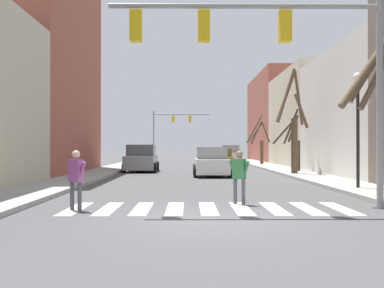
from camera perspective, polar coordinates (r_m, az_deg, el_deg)
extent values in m
plane|color=#4C4C4F|center=(10.46, 2.54, -9.59)|extent=(240.00, 240.00, 0.00)
cube|color=#934C3D|center=(30.00, -19.54, 9.60)|extent=(6.00, 12.58, 13.70)
cube|color=beige|center=(27.29, 22.73, 3.59)|extent=(6.00, 11.62, 7.08)
cube|color=#BCB299|center=(38.52, 15.72, 3.00)|extent=(6.00, 12.19, 7.84)
cube|color=#934C3D|center=(51.88, 11.47, 3.18)|extent=(6.00, 15.29, 9.73)
cube|color=white|center=(12.68, -14.58, -7.94)|extent=(0.45, 2.60, 0.01)
cube|color=white|center=(12.49, -10.53, -8.06)|extent=(0.45, 2.60, 0.01)
cube|color=white|center=(12.37, -6.38, -8.14)|extent=(0.45, 2.60, 0.01)
cube|color=white|center=(12.31, -2.16, -8.18)|extent=(0.45, 2.60, 0.01)
cube|color=white|center=(12.32, 2.07, -8.18)|extent=(0.45, 2.60, 0.01)
cube|color=white|center=(12.39, 6.27, -8.13)|extent=(0.45, 2.60, 0.01)
cube|color=white|center=(12.53, 10.41, -8.04)|extent=(0.45, 2.60, 0.01)
cube|color=white|center=(12.72, 14.43, -7.92)|extent=(0.45, 2.60, 0.01)
cube|color=white|center=(12.98, 18.30, -7.76)|extent=(0.45, 2.60, 0.01)
cylinder|color=gray|center=(13.27, 22.75, 5.16)|extent=(0.18, 0.18, 5.90)
cylinder|color=gray|center=(12.81, 6.69, 16.99)|extent=(7.37, 0.14, 0.14)
cube|color=yellow|center=(12.84, 11.75, 14.40)|extent=(0.32, 0.28, 0.84)
cube|color=yellow|center=(12.57, 1.51, 14.72)|extent=(0.32, 0.28, 0.84)
cube|color=yellow|center=(12.65, -7.14, 14.63)|extent=(0.32, 0.28, 0.84)
cylinder|color=gray|center=(53.80, -4.90, 1.04)|extent=(0.18, 0.18, 5.96)
cylinder|color=gray|center=(53.77, -1.33, 3.79)|extent=(6.70, 0.14, 0.14)
cube|color=yellow|center=(53.76, -2.40, 3.21)|extent=(0.32, 0.28, 0.84)
cube|color=yellow|center=(53.73, -0.26, 3.21)|extent=(0.32, 0.28, 0.84)
cylinder|color=black|center=(17.98, 20.32, 1.12)|extent=(0.12, 0.12, 3.97)
sphere|color=white|center=(18.16, 20.30, 7.95)|extent=(0.36, 0.36, 0.36)
sphere|color=white|center=(17.94, 19.35, 5.18)|extent=(0.31, 0.31, 0.31)
sphere|color=white|center=(18.17, 21.26, 5.11)|extent=(0.31, 0.31, 0.31)
cube|color=white|center=(25.70, 2.48, -2.79)|extent=(1.82, 4.13, 0.81)
cube|color=gray|center=(25.68, 2.48, -1.14)|extent=(1.68, 2.15, 0.67)
cylinder|color=black|center=(26.96, 0.37, -3.24)|extent=(0.22, 0.64, 0.64)
cylinder|color=black|center=(27.05, 4.31, -3.23)|extent=(0.22, 0.64, 0.64)
cylinder|color=black|center=(24.40, 0.46, -3.54)|extent=(0.22, 0.64, 0.64)
cylinder|color=black|center=(24.50, 4.81, -3.53)|extent=(0.22, 0.64, 0.64)
cube|color=#A38423|center=(35.11, 3.55, -2.19)|extent=(1.79, 4.11, 0.75)
cube|color=#594813|center=(35.10, 3.55, -1.09)|extent=(1.65, 2.14, 0.61)
cylinder|color=black|center=(36.34, 1.97, -2.49)|extent=(0.22, 0.64, 0.64)
cylinder|color=black|center=(36.47, 4.84, -2.48)|extent=(0.22, 0.64, 0.64)
cylinder|color=black|center=(33.80, 2.16, -2.65)|extent=(0.22, 0.64, 0.64)
cylinder|color=black|center=(33.93, 5.25, -2.64)|extent=(0.22, 0.64, 0.64)
cube|color=silver|center=(46.08, 4.86, -1.65)|extent=(1.83, 4.18, 0.91)
cube|color=slate|center=(46.07, 4.86, -0.63)|extent=(1.68, 2.18, 0.74)
cylinder|color=black|center=(47.30, 3.59, -1.99)|extent=(0.22, 0.64, 0.64)
cylinder|color=black|center=(47.47, 5.83, -1.99)|extent=(0.22, 0.64, 0.64)
cylinder|color=black|center=(44.72, 3.82, -2.09)|extent=(0.22, 0.64, 0.64)
cylinder|color=black|center=(44.90, 6.20, -2.08)|extent=(0.22, 0.64, 0.64)
cube|color=gray|center=(30.44, -6.45, -2.33)|extent=(1.94, 4.22, 0.90)
cube|color=#464648|center=(30.42, -6.45, -0.78)|extent=(1.78, 2.20, 0.74)
cylinder|color=black|center=(31.86, -7.98, -2.79)|extent=(0.22, 0.64, 0.64)
cylinder|color=black|center=(31.67, -4.43, -2.81)|extent=(0.22, 0.64, 0.64)
cylinder|color=black|center=(29.27, -8.65, -3.01)|extent=(0.22, 0.64, 0.64)
cylinder|color=black|center=(29.06, -4.78, -3.03)|extent=(0.22, 0.64, 0.64)
cylinder|color=#4C4C51|center=(13.30, 5.51, -6.00)|extent=(0.11, 0.11, 0.74)
cylinder|color=#4C4C51|center=(13.18, 6.55, -6.05)|extent=(0.11, 0.11, 0.74)
cube|color=#337542|center=(13.19, 6.03, -3.17)|extent=(0.41, 0.37, 0.58)
sphere|color=#8C664C|center=(13.18, 6.02, -1.31)|extent=(0.21, 0.21, 0.21)
cylinder|color=#337542|center=(13.29, 5.23, -3.31)|extent=(0.26, 0.21, 0.56)
cylinder|color=#337542|center=(13.10, 6.84, -3.36)|extent=(0.26, 0.21, 0.56)
cylinder|color=#4C4C51|center=(12.22, -14.08, -6.47)|extent=(0.11, 0.11, 0.75)
cylinder|color=#4C4C51|center=(12.42, -14.98, -6.37)|extent=(0.11, 0.11, 0.75)
cube|color=#9E4C93|center=(12.27, -14.53, -3.30)|extent=(0.42, 0.37, 0.59)
sphere|color=beige|center=(12.25, -14.52, -1.28)|extent=(0.21, 0.21, 0.21)
cylinder|color=#9E4C93|center=(12.12, -13.82, -3.53)|extent=(0.26, 0.20, 0.57)
cylinder|color=#9E4C93|center=(12.42, -15.21, -3.45)|extent=(0.26, 0.20, 0.57)
cylinder|color=brown|center=(15.51, 22.29, 9.89)|extent=(2.08, 0.93, 2.83)
cylinder|color=brown|center=(15.17, 21.81, 9.56)|extent=(2.53, 1.49, 3.01)
cylinder|color=brown|center=(15.49, 22.86, 8.86)|extent=(1.78, 0.97, 2.76)
cylinder|color=#473828|center=(29.53, 13.32, -1.43)|extent=(0.27, 0.27, 1.93)
cylinder|color=#473828|center=(29.70, 12.73, 1.92)|extent=(0.67, 0.58, 1.76)
cylinder|color=#473828|center=(29.81, 12.45, 2.19)|extent=(0.88, 0.84, 2.30)
cylinder|color=#473828|center=(29.73, 11.75, 1.75)|extent=(1.57, 0.91, 1.89)
cylinder|color=brown|center=(26.71, 12.88, -0.21)|extent=(0.38, 0.38, 3.18)
cylinder|color=brown|center=(27.72, 13.39, 5.65)|extent=(0.99, 1.72, 3.14)
cylinder|color=brown|center=(27.24, 11.79, 5.79)|extent=(0.99, 1.15, 2.92)
cylinder|color=brown|center=(26.33, 11.87, 6.09)|extent=(1.30, 1.03, 3.22)
cylinder|color=brown|center=(27.54, 13.73, 4.06)|extent=(1.23, 1.49, 2.03)
cylinder|color=brown|center=(40.70, 8.85, -1.02)|extent=(0.30, 0.30, 2.10)
cylinder|color=brown|center=(41.14, 8.16, 1.38)|extent=(0.93, 1.15, 2.06)
cylinder|color=brown|center=(40.93, 8.04, 1.43)|extent=(1.16, 0.74, 1.73)
cylinder|color=brown|center=(40.69, 7.90, 1.84)|extent=(1.46, 0.28, 2.49)
cylinder|color=brown|center=(40.50, 9.34, 1.52)|extent=(0.74, 0.69, 1.92)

